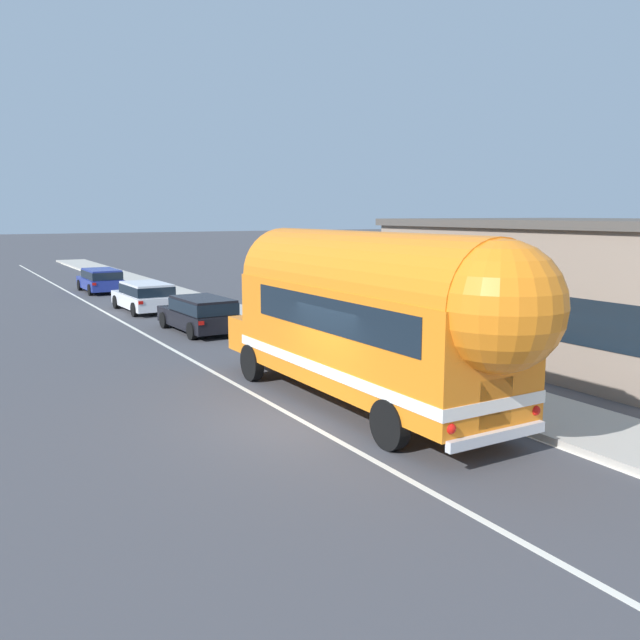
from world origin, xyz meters
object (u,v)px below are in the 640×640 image
painted_bus (375,313)px  car_second (145,295)px  car_lead (201,312)px  car_third (101,279)px

painted_bus → car_second: (-0.06, 18.37, -1.52)m
car_lead → car_third: bearing=91.3°
car_lead → car_third: same height
painted_bus → car_second: 18.44m
painted_bus → car_third: (-0.13, 27.25, -1.51)m
painted_bus → car_second: size_ratio=2.40×
car_lead → car_second: same height
car_lead → car_third: (-0.35, 15.39, 0.01)m
car_lead → car_second: size_ratio=0.98×
car_second → car_third: (-0.06, 8.87, 0.01)m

